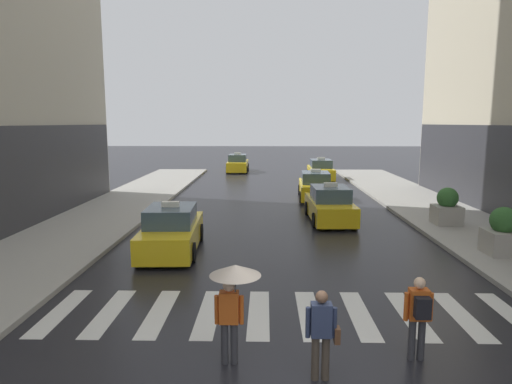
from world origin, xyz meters
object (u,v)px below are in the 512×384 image
(taxi_second, at_px, (330,206))
(planter_near_corner, at_px, (503,233))
(taxi_lead, at_px, (172,231))
(taxi_fourth, at_px, (321,171))
(planter_mid_block, at_px, (447,208))
(taxi_fifth, at_px, (238,164))
(pedestrian_with_umbrella, at_px, (233,287))
(pedestrian_with_handbag, at_px, (322,330))
(taxi_third, at_px, (315,187))
(pedestrian_with_backpack, at_px, (419,312))

(taxi_second, bearing_deg, planter_near_corner, -48.74)
(taxi_lead, xyz_separation_m, planter_near_corner, (11.27, -0.60, 0.15))
(taxi_fourth, distance_m, planter_mid_block, 16.82)
(taxi_second, height_order, taxi_fifth, same)
(taxi_lead, bearing_deg, planter_near_corner, -3.06)
(pedestrian_with_umbrella, bearing_deg, planter_mid_block, 53.31)
(taxi_fourth, bearing_deg, taxi_lead, -110.78)
(taxi_fourth, bearing_deg, pedestrian_with_handbag, -96.88)
(planter_near_corner, bearing_deg, pedestrian_with_umbrella, -141.23)
(planter_near_corner, bearing_deg, planter_mid_block, 90.83)
(taxi_fourth, xyz_separation_m, planter_mid_block, (3.48, -16.45, 0.15))
(taxi_third, bearing_deg, pedestrian_with_umbrella, -100.84)
(taxi_second, bearing_deg, taxi_fifth, 104.84)
(pedestrian_with_umbrella, relative_size, pedestrian_with_backpack, 1.18)
(taxi_third, height_order, planter_mid_block, taxi_third)
(taxi_lead, xyz_separation_m, pedestrian_with_backpack, (6.22, -7.29, 0.25))
(taxi_fourth, distance_m, pedestrian_with_backpack, 27.71)
(taxi_fourth, distance_m, pedestrian_with_umbrella, 28.30)
(taxi_fourth, height_order, pedestrian_with_handbag, taxi_fourth)
(planter_near_corner, bearing_deg, pedestrian_with_handbag, -133.36)
(taxi_third, distance_m, planter_mid_block, 8.75)
(taxi_fourth, relative_size, taxi_fifth, 1.00)
(taxi_lead, relative_size, taxi_second, 1.01)
(taxi_lead, xyz_separation_m, pedestrian_with_handbag, (4.31, -7.98, 0.21))
(taxi_fifth, distance_m, pedestrian_with_backpack, 33.78)
(planter_mid_block, bearing_deg, pedestrian_with_handbag, -120.12)
(taxi_second, bearing_deg, planter_mid_block, -13.25)
(planter_near_corner, bearing_deg, taxi_fifth, 111.58)
(planter_mid_block, bearing_deg, taxi_third, 124.25)
(pedestrian_with_handbag, xyz_separation_m, planter_near_corner, (6.96, 7.37, -0.06))
(planter_near_corner, xyz_separation_m, planter_mid_block, (-0.07, 4.52, 0.00))
(taxi_lead, height_order, taxi_third, same)
(taxi_third, relative_size, pedestrian_with_handbag, 2.79)
(pedestrian_with_backpack, distance_m, pedestrian_with_handbag, 2.03)
(pedestrian_with_backpack, bearing_deg, taxi_fifth, 99.34)
(pedestrian_with_backpack, relative_size, pedestrian_with_handbag, 1.00)
(pedestrian_with_umbrella, bearing_deg, planter_near_corner, 38.77)
(pedestrian_with_umbrella, xyz_separation_m, planter_mid_block, (8.49, 11.39, -0.64))
(taxi_third, height_order, taxi_fifth, same)
(taxi_fifth, height_order, planter_mid_block, taxi_fifth)
(taxi_third, relative_size, pedestrian_with_umbrella, 2.38)
(taxi_second, distance_m, taxi_third, 6.07)
(taxi_third, relative_size, taxi_fifth, 1.01)
(taxi_fourth, distance_m, pedestrian_with_handbag, 28.55)
(taxi_second, relative_size, pedestrian_with_handbag, 2.78)
(taxi_second, xyz_separation_m, planter_near_corner, (4.98, -5.68, 0.15))
(taxi_second, distance_m, pedestrian_with_backpack, 12.37)
(taxi_lead, xyz_separation_m, taxi_fourth, (7.73, 20.37, 0.00))
(taxi_fourth, distance_m, planter_near_corner, 21.27)
(taxi_third, distance_m, pedestrian_with_handbag, 19.22)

